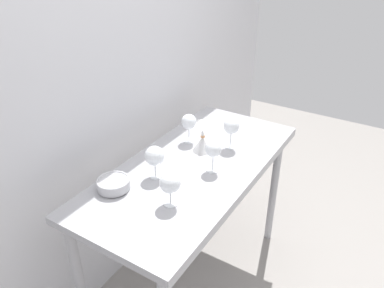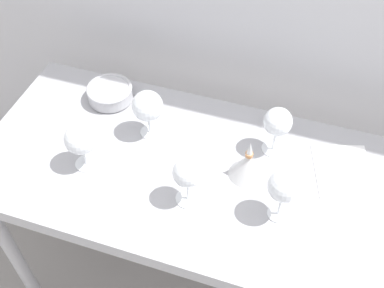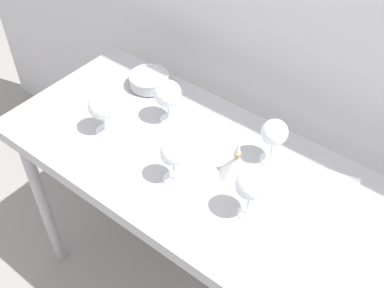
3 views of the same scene
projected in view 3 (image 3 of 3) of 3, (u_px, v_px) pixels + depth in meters
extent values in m
cube|color=#A7A7AC|center=(195.00, 162.00, 1.63)|extent=(1.40, 0.64, 0.04)
cube|color=#A7A7AC|center=(129.00, 224.00, 1.45)|extent=(1.40, 0.01, 0.05)
cylinder|color=#A7A7AC|center=(42.00, 201.00, 2.09)|extent=(0.05, 0.05, 0.86)
cylinder|color=#A7A7AC|center=(125.00, 137.00, 2.38)|extent=(0.05, 0.05, 0.86)
cylinder|color=#A7A7AC|center=(370.00, 281.00, 1.81)|extent=(0.05, 0.05, 0.86)
cylinder|color=white|center=(106.00, 130.00, 1.72)|extent=(0.07, 0.07, 0.00)
cylinder|color=white|center=(104.00, 123.00, 1.69)|extent=(0.01, 0.01, 0.07)
sphere|color=white|center=(102.00, 106.00, 1.64)|extent=(0.10, 0.10, 0.10)
cylinder|color=maroon|center=(102.00, 110.00, 1.65)|extent=(0.07, 0.07, 0.02)
cylinder|color=white|center=(174.00, 179.00, 1.55)|extent=(0.07, 0.07, 0.00)
cylinder|color=white|center=(174.00, 170.00, 1.52)|extent=(0.01, 0.01, 0.08)
sphere|color=white|center=(173.00, 153.00, 1.46)|extent=(0.08, 0.08, 0.08)
cylinder|color=maroon|center=(174.00, 156.00, 1.47)|extent=(0.06, 0.06, 0.03)
cylinder|color=white|center=(247.00, 213.00, 1.45)|extent=(0.06, 0.06, 0.00)
cylinder|color=white|center=(248.00, 203.00, 1.42)|extent=(0.01, 0.01, 0.09)
sphere|color=white|center=(251.00, 185.00, 1.36)|extent=(0.09, 0.09, 0.09)
cylinder|color=maroon|center=(250.00, 188.00, 1.37)|extent=(0.06, 0.06, 0.03)
cylinder|color=white|center=(270.00, 159.00, 1.61)|extent=(0.07, 0.07, 0.00)
cylinder|color=white|center=(272.00, 150.00, 1.58)|extent=(0.01, 0.01, 0.08)
sphere|color=white|center=(275.00, 132.00, 1.53)|extent=(0.09, 0.09, 0.09)
cylinder|color=maroon|center=(274.00, 136.00, 1.54)|extent=(0.06, 0.06, 0.02)
cylinder|color=white|center=(169.00, 119.00, 1.76)|extent=(0.06, 0.06, 0.00)
cylinder|color=white|center=(168.00, 111.00, 1.73)|extent=(0.01, 0.01, 0.08)
sphere|color=white|center=(168.00, 94.00, 1.68)|extent=(0.10, 0.10, 0.10)
cylinder|color=#5D0A1C|center=(168.00, 97.00, 1.69)|extent=(0.07, 0.07, 0.02)
cube|color=white|center=(328.00, 195.00, 1.50)|extent=(0.23, 0.25, 0.00)
cylinder|color=#4C4C4C|center=(149.00, 86.00, 1.90)|extent=(0.14, 0.14, 0.01)
cylinder|color=#B7B7BC|center=(149.00, 80.00, 1.89)|extent=(0.16, 0.16, 0.04)
torus|color=#B7B7BC|center=(149.00, 76.00, 1.87)|extent=(0.16, 0.16, 0.01)
cone|color=silver|center=(237.00, 165.00, 1.54)|extent=(0.11, 0.11, 0.09)
cylinder|color=#C17F4C|center=(238.00, 154.00, 1.51)|extent=(0.02, 0.02, 0.01)
cone|color=silver|center=(238.00, 148.00, 1.49)|extent=(0.02, 0.02, 0.04)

